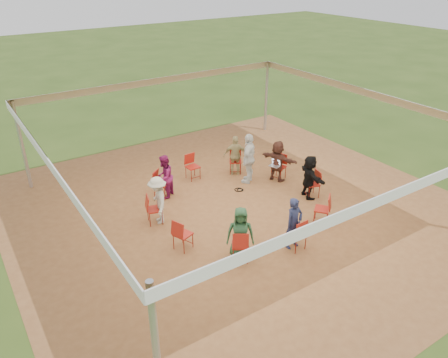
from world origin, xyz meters
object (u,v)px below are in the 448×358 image
chair_1 (235,161)px  person_seated_1 (236,155)px  person_seated_2 (164,177)px  person_seated_6 (309,177)px  chair_4 (155,209)px  chair_7 (296,234)px  person_seated_0 (278,161)px  chair_6 (240,245)px  standing_person (249,158)px  chair_8 (322,209)px  person_seated_5 (294,223)px  chair_2 (193,167)px  chair_5 (183,234)px  cable_coil (239,190)px  chair_3 (161,184)px  laptop (275,164)px  person_seated_4 (240,233)px  person_seated_3 (158,200)px  chair_9 (312,184)px  chair_0 (279,167)px

chair_1 → person_seated_1: (-0.07, -0.10, 0.28)m
person_seated_2 → person_seated_6: (3.84, -2.53, 0.00)m
chair_4 → chair_7: 4.10m
person_seated_0 → person_seated_2: (-3.77, 1.03, 0.00)m
chair_1 → chair_6: 5.07m
person_seated_6 → standing_person: bearing=41.9°
chair_6 → person_seated_0: (3.65, 2.97, 0.28)m
chair_8 → person_seated_5: 1.56m
person_seated_1 → person_seated_5: same height
chair_6 → chair_2: bearing=108.0°
chair_5 → person_seated_6: 4.72m
person_seated_2 → cable_coil: bearing=118.6°
chair_4 → person_seated_5: 4.02m
chair_6 → chair_8: size_ratio=1.00×
chair_6 → cable_coil: bearing=88.5°
person_seated_0 → person_seated_2: same height
chair_1 → chair_2: same height
chair_3 → laptop: 3.89m
chair_7 → person_seated_4: 1.56m
person_seated_3 → cable_coil: 3.17m
chair_5 → laptop: (4.49, 1.69, 0.23)m
chair_3 → chair_9: (4.03, -2.65, 0.00)m
person_seated_2 → person_seated_5: (1.62, -4.30, 0.00)m
person_seated_2 → laptop: bearing=124.6°
chair_7 → laptop: chair_7 is taller
person_seated_2 → person_seated_5: bearing=72.0°
chair_7 → person_seated_1: 4.72m
person_seated_2 → chair_8: bearing=90.0°
chair_9 → chair_3: bearing=72.0°
chair_6 → chair_7: (1.51, -0.41, 0.00)m
person_seated_2 → cable_coil: size_ratio=4.45×
standing_person → person_seated_2: bearing=-48.1°
chair_1 → person_seated_1: person_seated_1 is taller
chair_7 → standing_person: bearing=69.3°
chair_2 → person_seated_3: (-2.21, -1.90, 0.28)m
chair_8 → person_seated_1: (-0.26, 4.00, 0.28)m
chair_2 → chair_4: 2.98m
chair_2 → chair_4: size_ratio=1.00×
chair_6 → person_seated_5: size_ratio=0.62×
chair_6 → chair_7: size_ratio=1.00×
chair_0 → person_seated_6: person_seated_6 is taller
chair_0 → chair_3: size_ratio=1.00×
chair_6 → laptop: 4.57m
chair_3 → cable_coil: chair_3 is taller
chair_5 → chair_6: (0.98, -1.22, 0.00)m
chair_1 → person_seated_6: (0.94, -2.76, 0.28)m
person_seated_5 → cable_coil: bearing=76.8°
chair_2 → laptop: size_ratio=2.18×
person_seated_1 → chair_5: bearing=71.5°
person_seated_0 → chair_1: bearing=13.7°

